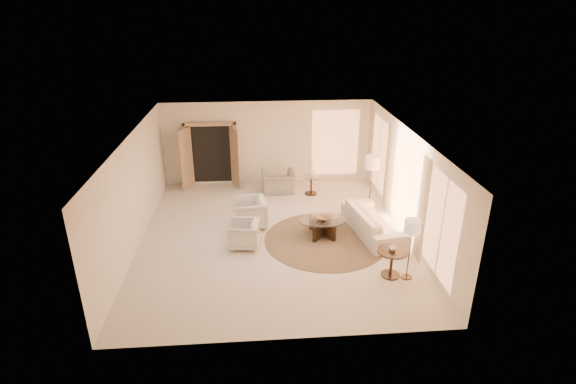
{
  "coord_description": "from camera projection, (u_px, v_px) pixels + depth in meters",
  "views": [
    {
      "loc": [
        -0.48,
        -10.6,
        5.79
      ],
      "look_at": [
        0.4,
        0.4,
        1.1
      ],
      "focal_mm": 28.0,
      "sensor_mm": 36.0,
      "label": 1
    }
  ],
  "objects": [
    {
      "name": "end_vase",
      "position": [
        393.0,
        247.0,
        10.01
      ],
      "size": [
        0.22,
        0.22,
        0.18
      ],
      "primitive_type": "imported",
      "rotation": [
        0.0,
        0.0,
        -0.39
      ],
      "color": "white",
      "rests_on": "end_table"
    },
    {
      "name": "floor_lamp_far",
      "position": [
        412.0,
        229.0,
        9.74
      ],
      "size": [
        0.35,
        0.35,
        1.45
      ],
      "rotation": [
        0.0,
        0.0,
        -0.44
      ],
      "color": "black",
      "rests_on": "room"
    },
    {
      "name": "area_rug",
      "position": [
        325.0,
        240.0,
        11.83
      ],
      "size": [
        4.1,
        4.1,
        0.01
      ],
      "primitive_type": "cylinder",
      "rotation": [
        0.0,
        0.0,
        0.34
      ],
      "color": "#3D2C1E",
      "rests_on": "room"
    },
    {
      "name": "coffee_table",
      "position": [
        322.0,
        225.0,
        11.95
      ],
      "size": [
        1.29,
        1.29,
        0.47
      ],
      "rotation": [
        0.0,
        0.0,
        -0.01
      ],
      "color": "black",
      "rests_on": "room"
    },
    {
      "name": "bowl",
      "position": [
        323.0,
        218.0,
        11.87
      ],
      "size": [
        0.43,
        0.43,
        0.08
      ],
      "primitive_type": "imported",
      "rotation": [
        0.0,
        0.0,
        -0.38
      ],
      "color": "brown",
      "rests_on": "coffee_table"
    },
    {
      "name": "sofa",
      "position": [
        373.0,
        222.0,
        12.03
      ],
      "size": [
        1.32,
        2.48,
        0.69
      ],
      "primitive_type": "imported",
      "rotation": [
        0.0,
        0.0,
        1.75
      ],
      "color": "silver",
      "rests_on": "room"
    },
    {
      "name": "curtains_right",
      "position": [
        392.0,
        174.0,
        12.68
      ],
      "size": [
        0.06,
        5.2,
        2.6
      ],
      "primitive_type": null,
      "color": "tan",
      "rests_on": "room"
    },
    {
      "name": "windows_right",
      "position": [
        404.0,
        184.0,
        11.84
      ],
      "size": [
        0.1,
        6.4,
        2.4
      ],
      "primitive_type": null,
      "color": "#FFA666",
      "rests_on": "room"
    },
    {
      "name": "armchair_left",
      "position": [
        250.0,
        212.0,
        12.4
      ],
      "size": [
        0.9,
        0.95,
        0.88
      ],
      "primitive_type": "imported",
      "rotation": [
        0.0,
        0.0,
        -1.46
      ],
      "color": "silver",
      "rests_on": "room"
    },
    {
      "name": "french_doors",
      "position": [
        211.0,
        155.0,
        14.97
      ],
      "size": [
        1.95,
        0.66,
        2.16
      ],
      "color": "tan",
      "rests_on": "room"
    },
    {
      "name": "accent_chair",
      "position": [
        278.0,
        179.0,
        14.65
      ],
      "size": [
        1.07,
        0.72,
        0.92
      ],
      "primitive_type": "imported",
      "rotation": [
        0.0,
        0.0,
        3.18
      ],
      "color": "gray",
      "rests_on": "room"
    },
    {
      "name": "room",
      "position": [
        274.0,
        188.0,
        11.48
      ],
      "size": [
        7.04,
        8.04,
        2.83
      ],
      "color": "beige",
      "rests_on": "ground"
    },
    {
      "name": "floor_lamp_near",
      "position": [
        372.0,
        165.0,
        12.87
      ],
      "size": [
        0.42,
        0.42,
        1.72
      ],
      "rotation": [
        0.0,
        0.0,
        0.27
      ],
      "color": "black",
      "rests_on": "room"
    },
    {
      "name": "armchair_right",
      "position": [
        244.0,
        233.0,
        11.38
      ],
      "size": [
        0.77,
        0.81,
        0.76
      ],
      "primitive_type": "imported",
      "rotation": [
        0.0,
        0.0,
        -1.69
      ],
      "color": "silver",
      "rests_on": "room"
    },
    {
      "name": "end_table",
      "position": [
        392.0,
        258.0,
        10.12
      ],
      "size": [
        0.7,
        0.7,
        0.66
      ],
      "rotation": [
        0.0,
        0.0,
        -0.26
      ],
      "color": "black",
      "rests_on": "room"
    },
    {
      "name": "side_table",
      "position": [
        311.0,
        183.0,
        14.52
      ],
      "size": [
        0.52,
        0.52,
        0.6
      ],
      "rotation": [
        0.0,
        0.0,
        -0.27
      ],
      "color": "black",
      "rests_on": "room"
    },
    {
      "name": "side_vase",
      "position": [
        311.0,
        173.0,
        14.37
      ],
      "size": [
        0.33,
        0.33,
        0.28
      ],
      "primitive_type": "imported",
      "rotation": [
        0.0,
        0.0,
        -0.28
      ],
      "color": "white",
      "rests_on": "side_table"
    },
    {
      "name": "window_back_corner",
      "position": [
        335.0,
        143.0,
        15.29
      ],
      "size": [
        1.7,
        0.1,
        2.4
      ],
      "primitive_type": null,
      "color": "#FFA666",
      "rests_on": "room"
    }
  ]
}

